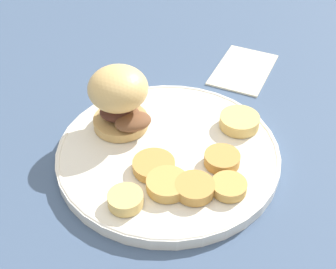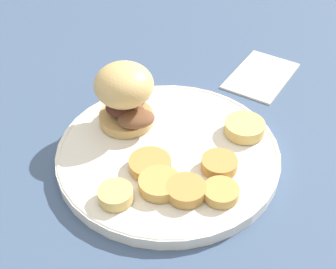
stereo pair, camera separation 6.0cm
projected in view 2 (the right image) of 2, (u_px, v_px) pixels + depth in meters
The scene contains 11 objects.
ground_plane at pixel (168, 158), 0.63m from camera, with size 4.00×4.00×0.00m, color #3D5170.
dinner_plate at pixel (168, 153), 0.63m from camera, with size 0.30×0.30×0.02m.
sandwich at pixel (126, 96), 0.64m from camera, with size 0.10×0.09×0.09m.
potato_round_0 at pixel (116, 195), 0.55m from camera, with size 0.04×0.04×0.02m, color #DBB766.
potato_round_1 at pixel (160, 184), 0.56m from camera, with size 0.05×0.05×0.01m, color tan.
potato_round_2 at pixel (221, 192), 0.56m from camera, with size 0.04×0.04×0.01m, color tan.
potato_round_3 at pixel (219, 164), 0.59m from camera, with size 0.05×0.05×0.01m, color #BC8942.
potato_round_4 at pixel (244, 127), 0.64m from camera, with size 0.06×0.06×0.02m, color #DBB766.
potato_round_5 at pixel (150, 164), 0.59m from camera, with size 0.05×0.05×0.01m, color #BC8942.
potato_round_6 at pixel (186, 190), 0.56m from camera, with size 0.05×0.05×0.01m, color #BC8942.
napkin at pixel (261, 75), 0.78m from camera, with size 0.13×0.09×0.01m, color beige.
Camera 2 is at (-0.35, 0.30, 0.44)m, focal length 50.00 mm.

